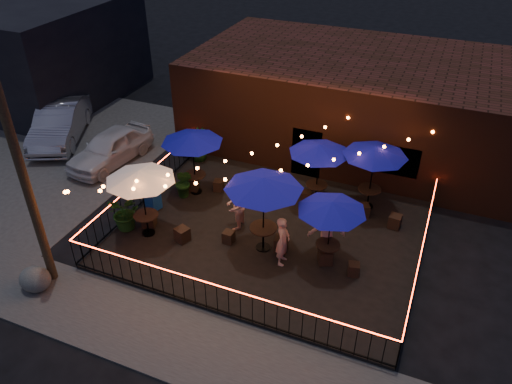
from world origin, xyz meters
TOP-DOWN VIEW (x-y plane):
  - ground at (0.00, 0.00)m, footprint 110.00×110.00m
  - patio at (0.00, 2.00)m, footprint 10.00×8.00m
  - sidewalk at (0.00, -3.25)m, footprint 18.00×2.50m
  - parking_lot at (-12.00, 4.00)m, footprint 11.00×12.00m
  - brick_building at (1.00, 9.99)m, footprint 14.00×8.00m
  - background_building at (-18.00, 9.00)m, footprint 12.00×9.00m
  - utility_pole at (-5.40, -2.60)m, footprint 0.26×0.26m
  - fence_front at (0.00, -2.00)m, footprint 10.00×0.04m
  - fence_left at (-5.00, 2.00)m, footprint 0.04×8.00m
  - fence_right at (5.00, 2.00)m, footprint 0.04×8.00m
  - festoon_lights at (-1.01, 1.70)m, footprint 10.02×8.72m
  - cafe_table_0 at (-3.80, 0.30)m, footprint 2.78×2.78m
  - cafe_table_1 at (-3.52, 3.23)m, footprint 2.49×2.49m
  - cafe_table_2 at (0.14, 1.11)m, footprint 3.20×3.20m
  - cafe_table_3 at (0.94, 4.39)m, footprint 2.30×2.30m
  - cafe_table_4 at (2.26, 1.25)m, footprint 2.23×2.23m
  - cafe_table_5 at (2.81, 4.80)m, footprint 2.57×2.57m
  - bistro_chair_0 at (-4.00, 0.69)m, footprint 0.53×0.53m
  - bistro_chair_1 at (-2.52, 0.43)m, footprint 0.53×0.53m
  - bistro_chair_2 at (-3.68, 3.28)m, footprint 0.49×0.49m
  - bistro_chair_3 at (-2.75, 3.67)m, footprint 0.44×0.44m
  - bistro_chair_4 at (-1.05, 0.96)m, footprint 0.36×0.36m
  - bistro_chair_5 at (0.72, 1.23)m, footprint 0.49×0.49m
  - bistro_chair_6 at (-0.47, 3.73)m, footprint 0.52×0.52m
  - bistro_chair_7 at (0.61, 4.29)m, footprint 0.43×0.43m
  - bistro_chair_8 at (2.23, 1.19)m, footprint 0.57×0.57m
  - bistro_chair_9 at (3.19, 1.01)m, footprint 0.42×0.42m
  - bistro_chair_10 at (2.79, 4.16)m, footprint 0.53×0.53m
  - bistro_chair_11 at (3.95, 3.93)m, footprint 0.44×0.44m
  - patron_a at (0.96, 0.69)m, footprint 0.45×0.65m
  - patron_b at (-1.18, 1.78)m, footprint 0.76×0.94m
  - patron_c at (2.07, 1.74)m, footprint 1.38×1.12m
  - potted_shrub_a at (-4.60, 0.27)m, footprint 1.40×1.28m
  - potted_shrub_b at (-3.75, 2.76)m, footprint 0.74×0.62m
  - potted_shrub_c at (-4.60, 5.50)m, footprint 1.06×1.06m
  - cooler at (-4.48, 1.70)m, footprint 0.71×0.60m
  - boulder at (-5.55, -3.14)m, footprint 1.12×1.02m
  - car_white at (-8.07, 4.08)m, footprint 2.13×4.32m
  - car_silver at (-11.51, 4.98)m, footprint 3.79×5.31m

SIDE VIEW (x-z plane):
  - ground at x=0.00m, z-range 0.00..0.00m
  - parking_lot at x=-12.00m, z-range 0.00..0.02m
  - sidewalk at x=0.00m, z-range 0.00..0.05m
  - patio at x=0.00m, z-range 0.00..0.15m
  - bistro_chair_9 at x=3.19m, z-range 0.15..0.56m
  - bistro_chair_4 at x=-1.05m, z-range 0.15..0.57m
  - bistro_chair_7 at x=0.61m, z-range 0.15..0.58m
  - boulder at x=-5.55m, z-range 0.00..0.73m
  - bistro_chair_3 at x=-2.75m, z-range 0.15..0.59m
  - bistro_chair_10 at x=2.79m, z-range 0.15..0.62m
  - bistro_chair_6 at x=-0.47m, z-range 0.15..0.63m
  - bistro_chair_11 at x=3.95m, z-range 0.15..0.63m
  - bistro_chair_2 at x=-3.68m, z-range 0.15..0.63m
  - bistro_chair_1 at x=-2.52m, z-range 0.15..0.64m
  - bistro_chair_5 at x=0.72m, z-range 0.15..0.66m
  - bistro_chair_8 at x=2.23m, z-range 0.15..0.66m
  - bistro_chair_0 at x=-4.00m, z-range 0.15..0.66m
  - cooler at x=-4.48m, z-range 0.16..0.95m
  - fence_front at x=0.00m, z-range 0.14..1.18m
  - fence_left at x=-5.00m, z-range 0.14..1.18m
  - fence_right at x=5.00m, z-range 0.14..1.18m
  - car_white at x=-8.07m, z-range 0.00..1.42m
  - potted_shrub_b at x=-3.75m, z-range 0.15..1.39m
  - potted_shrub_a at x=-4.60m, z-range 0.15..1.47m
  - car_silver at x=-11.51m, z-range 0.00..1.66m
  - potted_shrub_c at x=-4.60m, z-range 0.15..1.58m
  - patron_a at x=0.96m, z-range 0.15..1.86m
  - patron_b at x=-1.18m, z-range 0.15..1.95m
  - patron_c at x=2.07m, z-range 0.15..2.02m
  - brick_building at x=1.00m, z-range 0.00..4.00m
  - cafe_table_4 at x=2.26m, z-range 1.12..3.46m
  - cafe_table_3 at x=0.94m, z-range 1.15..3.58m
  - cafe_table_1 at x=-3.52m, z-range 1.19..3.72m
  - cafe_table_0 at x=-3.80m, z-range 1.20..3.73m
  - cafe_table_5 at x=2.81m, z-range 1.20..3.73m
  - background_building at x=-18.00m, z-range 0.00..5.00m
  - festoon_lights at x=-1.01m, z-range 1.86..3.18m
  - cafe_table_2 at x=0.14m, z-range 1.28..4.01m
  - utility_pole at x=-5.40m, z-range 0.00..8.00m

